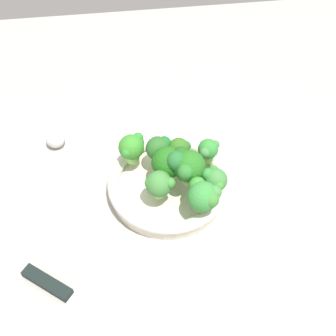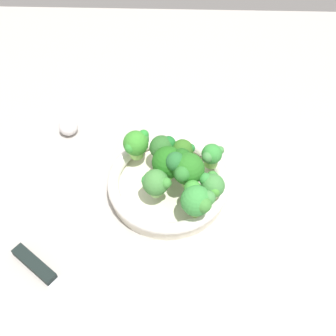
{
  "view_description": "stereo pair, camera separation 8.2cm",
  "coord_description": "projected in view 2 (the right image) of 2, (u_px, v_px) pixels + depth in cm",
  "views": [
    {
      "loc": [
        -53.12,
        5.27,
        70.78
      ],
      "look_at": [
        -1.71,
        -1.39,
        7.17
      ],
      "focal_mm": 46.81,
      "sensor_mm": 36.0,
      "label": 1
    },
    {
      "loc": [
        -53.53,
        -2.92,
        70.78
      ],
      "look_at": [
        -1.71,
        -1.39,
        7.17
      ],
      "focal_mm": 46.81,
      "sensor_mm": 36.0,
      "label": 2
    }
  ],
  "objects": [
    {
      "name": "bowl",
      "position": [
        168.0,
        184.0,
        0.86
      ],
      "size": [
        23.68,
        23.68,
        4.17
      ],
      "color": "beige",
      "rests_on": "ground_plane"
    },
    {
      "name": "broccoli_floret_1",
      "position": [
        171.0,
        162.0,
        0.82
      ],
      "size": [
        6.15,
        7.37,
        7.13
      ],
      "color": "#7CC452",
      "rests_on": "bowl"
    },
    {
      "name": "broccoli_floret_0",
      "position": [
        163.0,
        148.0,
        0.85
      ],
      "size": [
        4.98,
        5.01,
        5.86
      ],
      "color": "#8FC96B",
      "rests_on": "bowl"
    },
    {
      "name": "broccoli_floret_3",
      "position": [
        212.0,
        185.0,
        0.79
      ],
      "size": [
        5.34,
        4.82,
        5.45
      ],
      "color": "#9CC96B",
      "rests_on": "bowl"
    },
    {
      "name": "broccoli_floret_4",
      "position": [
        155.0,
        183.0,
        0.8
      ],
      "size": [
        4.95,
        5.56,
        5.8
      ],
      "color": "#93CD73",
      "rests_on": "bowl"
    },
    {
      "name": "ground_plane",
      "position": [
        161.0,
        187.0,
        0.9
      ],
      "size": [
        130.0,
        130.0,
        2.5
      ],
      "primitive_type": "cube",
      "color": "#A9A49D"
    },
    {
      "name": "knife",
      "position": [
        53.0,
        281.0,
        0.75
      ],
      "size": [
        18.12,
        22.55,
        1.5
      ],
      "color": "silver",
      "rests_on": "ground_plane"
    },
    {
      "name": "broccoli_floret_2",
      "position": [
        197.0,
        200.0,
        0.76
      ],
      "size": [
        6.54,
        6.14,
        6.68
      ],
      "color": "#8EC758",
      "rests_on": "bowl"
    },
    {
      "name": "broccoli_floret_6",
      "position": [
        212.0,
        155.0,
        0.84
      ],
      "size": [
        4.31,
        4.37,
        5.07
      ],
      "color": "#76BA4E",
      "rests_on": "bowl"
    },
    {
      "name": "broccoli_floret_7",
      "position": [
        183.0,
        151.0,
        0.85
      ],
      "size": [
        4.85,
        4.59,
        5.35
      ],
      "color": "#83BA53",
      "rests_on": "bowl"
    },
    {
      "name": "broccoli_floret_5",
      "position": [
        186.0,
        169.0,
        0.79
      ],
      "size": [
        6.49,
        7.19,
        7.93
      ],
      "color": "#9FCB70",
      "rests_on": "bowl"
    },
    {
      "name": "garlic_bulb",
      "position": [
        68.0,
        127.0,
        0.96
      ],
      "size": [
        4.08,
        4.08,
        4.08
      ],
      "primitive_type": "sphere",
      "color": "silver",
      "rests_on": "ground_plane"
    },
    {
      "name": "broccoli_floret_8",
      "position": [
        137.0,
        143.0,
        0.85
      ],
      "size": [
        5.08,
        5.1,
        6.15
      ],
      "color": "#92D660",
      "rests_on": "bowl"
    }
  ]
}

